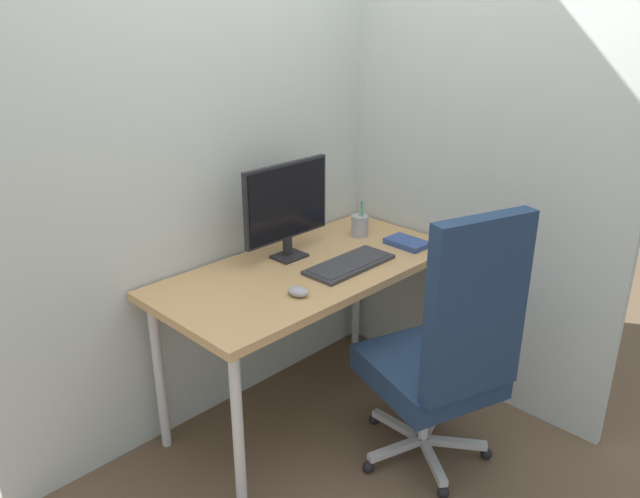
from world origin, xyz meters
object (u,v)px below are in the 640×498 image
Objects in this scene: monitor at (287,204)px; keyboard at (350,264)px; mouse at (298,292)px; notebook at (407,243)px; office_chair at (446,351)px; pen_holder at (360,225)px.

monitor is 0.38m from keyboard.
mouse is 0.74m from notebook.
notebook is (0.38, -0.03, 0.00)m from keyboard.
notebook is at bearing 51.39° from office_chair.
office_chair is 0.88m from pen_holder.
office_chair reaches higher than keyboard.
pen_holder is (0.32, 0.22, 0.05)m from keyboard.
office_chair is at bearing -93.57° from keyboard.
monitor is 2.50× the size of pen_holder.
mouse is (-0.36, -0.05, 0.01)m from keyboard.
monitor reaches higher than notebook.
monitor is at bearing 39.14° from mouse.
monitor is 5.30× the size of mouse.
mouse is (-0.33, 0.49, 0.20)m from office_chair.
keyboard is at bearing -5.45° from mouse.
notebook is at bearing -31.17° from monitor.
mouse is (-0.25, -0.33, -0.23)m from monitor.
office_chair is at bearing -127.51° from notebook.
mouse is at bearing -176.84° from notebook.
notebook is (0.74, 0.03, -0.01)m from mouse.
mouse is at bearing -158.02° from pen_holder.
notebook is at bearing -11.89° from mouse.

